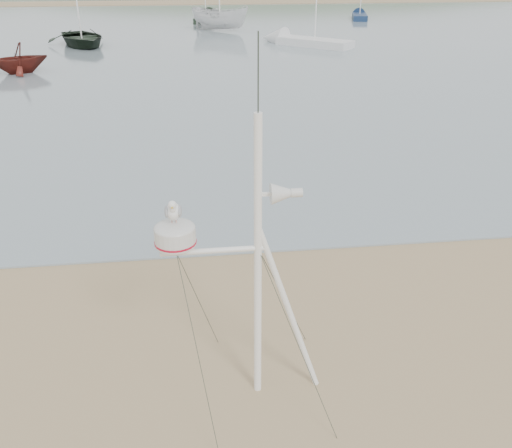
{
  "coord_description": "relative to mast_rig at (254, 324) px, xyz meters",
  "views": [
    {
      "loc": [
        1.79,
        -6.2,
        5.89
      ],
      "look_at": [
        2.67,
        1.0,
        2.24
      ],
      "focal_mm": 38.0,
      "sensor_mm": 36.0,
      "label": 1
    }
  ],
  "objects": [
    {
      "name": "ground",
      "position": [
        -2.5,
        0.12,
        -1.24
      ],
      "size": [
        560.0,
        560.0,
        0.0
      ],
      "primitive_type": "plane",
      "color": "#907653",
      "rests_on": "ground"
    },
    {
      "name": "boat_red",
      "position": [
        -9.73,
        25.11,
        0.3
      ],
      "size": [
        2.58,
        3.03,
        3.01
      ],
      "primitive_type": "imported",
      "rotation": [
        0.0,
        0.0,
        -1.11
      ],
      "color": "#571A14",
      "rests_on": "water"
    },
    {
      "name": "sandbar",
      "position": [
        -2.5,
        70.12,
        -1.17
      ],
      "size": [
        560.0,
        7.0,
        0.07
      ],
      "primitive_type": "cube",
      "color": "#907653",
      "rests_on": "water"
    },
    {
      "name": "sailboat_blue_far",
      "position": [
        16.42,
        49.52,
        -0.94
      ],
      "size": [
        2.57,
        5.56,
        5.43
      ],
      "color": "#142849",
      "rests_on": "ground"
    },
    {
      "name": "hill_ridge",
      "position": [
        16.01,
        235.12,
        -20.94
      ],
      "size": [
        620.0,
        180.0,
        80.0
      ],
      "color": "#273D19",
      "rests_on": "ground"
    },
    {
      "name": "boat_dark",
      "position": [
        -7.91,
        34.31,
        1.53
      ],
      "size": [
        4.02,
        2.61,
        5.46
      ],
      "primitive_type": "imported",
      "rotation": [
        0.0,
        0.0,
        0.42
      ],
      "color": "black",
      "rests_on": "water"
    },
    {
      "name": "mast_rig",
      "position": [
        0.0,
        0.0,
        0.0
      ],
      "size": [
        2.28,
        2.43,
        5.14
      ],
      "color": "white",
      "rests_on": "ground"
    },
    {
      "name": "sailboat_dark_mid",
      "position": [
        1.52,
        50.11,
        -0.94
      ],
      "size": [
        2.79,
        6.89,
        6.68
      ],
      "color": "black",
      "rests_on": "ground"
    },
    {
      "name": "sailboat_white_near",
      "position": [
        6.72,
        33.64,
        -0.94
      ],
      "size": [
        6.38,
        6.05,
        7.03
      ],
      "color": "silver",
      "rests_on": "ground"
    }
  ]
}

